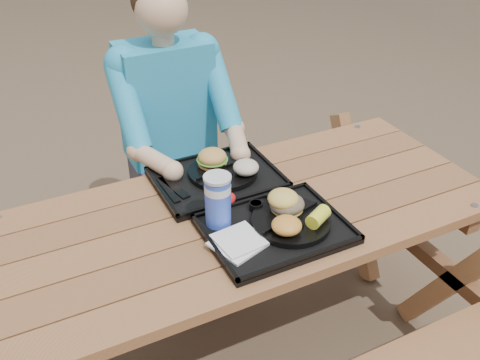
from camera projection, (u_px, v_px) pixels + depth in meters
name	position (u px, v px, depth m)	size (l,w,h in m)	color
ground	(240.00, 356.00, 2.24)	(60.00, 60.00, 0.00)	#999999
picnic_table	(240.00, 291.00, 2.04)	(1.80, 1.49, 0.75)	#999999
tray_near	(275.00, 230.00, 1.74)	(0.45, 0.35, 0.02)	black
tray_far	(217.00, 179.00, 1.99)	(0.45, 0.35, 0.02)	black
plate_near	(291.00, 221.00, 1.74)	(0.26, 0.26, 0.02)	black
plate_far	(223.00, 172.00, 2.00)	(0.26, 0.26, 0.02)	black
napkin_stack	(237.00, 243.00, 1.65)	(0.14, 0.14, 0.02)	silver
soda_cup	(218.00, 201.00, 1.71)	(0.08, 0.08, 0.17)	blue
condiment_bbq	(256.00, 206.00, 1.81)	(0.05, 0.05, 0.03)	black
condiment_mustard	(274.00, 200.00, 1.83)	(0.05, 0.05, 0.03)	yellow
sandwich	(288.00, 196.00, 1.75)	(0.11, 0.11, 0.11)	#E0B84F
mac_cheese	(287.00, 225.00, 1.67)	(0.10, 0.10, 0.05)	gold
corn_cob	(318.00, 217.00, 1.70)	(0.08, 0.08, 0.05)	#EEF533
cutlery_far	(173.00, 187.00, 1.92)	(0.03, 0.17, 0.01)	black
burger	(212.00, 153.00, 2.00)	(0.11, 0.11, 0.10)	#CC9248
baked_beans	(218.00, 176.00, 1.92)	(0.08, 0.08, 0.04)	#521A10
potato_salad	(246.00, 167.00, 1.96)	(0.10, 0.10, 0.05)	beige
diner	(172.00, 149.00, 2.43)	(0.48, 0.84, 1.28)	#1CCAB7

